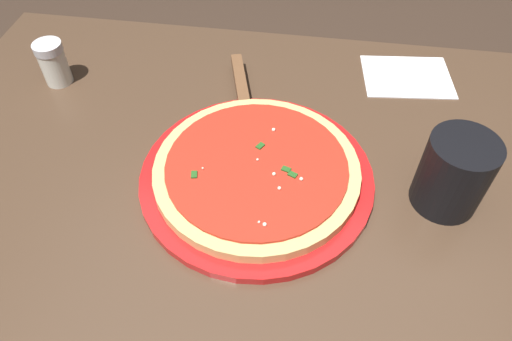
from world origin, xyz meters
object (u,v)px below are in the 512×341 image
(serving_plate, at_px, (256,177))
(parmesan_shaker, at_px, (53,63))
(pizza, at_px, (256,169))
(napkin_folded_right, at_px, (407,77))
(pizza_server, at_px, (243,97))
(cup_tall_drink, at_px, (454,174))

(serving_plate, xyz_separation_m, parmesan_shaker, (0.36, -0.17, 0.03))
(pizza, xyz_separation_m, napkin_folded_right, (-0.22, -0.27, -0.02))
(pizza_server, bearing_deg, pizza, 106.07)
(pizza, height_order, pizza_server, pizza)
(pizza_server, distance_m, napkin_folded_right, 0.29)
(parmesan_shaker, bearing_deg, napkin_folded_right, -170.34)
(pizza_server, relative_size, napkin_folded_right, 1.51)
(serving_plate, bearing_deg, parmesan_shaker, -24.92)
(cup_tall_drink, distance_m, parmesan_shaker, 0.64)
(pizza, relative_size, pizza_server, 1.26)
(serving_plate, relative_size, pizza, 1.15)
(pizza_server, distance_m, parmesan_shaker, 0.32)
(cup_tall_drink, bearing_deg, parmesan_shaker, -15.00)
(serving_plate, xyz_separation_m, pizza_server, (0.04, -0.15, 0.01))
(serving_plate, xyz_separation_m, pizza, (-0.00, 0.00, 0.02))
(cup_tall_drink, xyz_separation_m, napkin_folded_right, (0.03, -0.26, -0.05))
(cup_tall_drink, xyz_separation_m, parmesan_shaker, (0.62, -0.16, -0.02))
(pizza, distance_m, napkin_folded_right, 0.35)
(cup_tall_drink, bearing_deg, napkin_folded_right, -83.54)
(pizza, bearing_deg, napkin_folded_right, -129.63)
(pizza, relative_size, parmesan_shaker, 3.79)
(serving_plate, bearing_deg, napkin_folded_right, -129.64)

